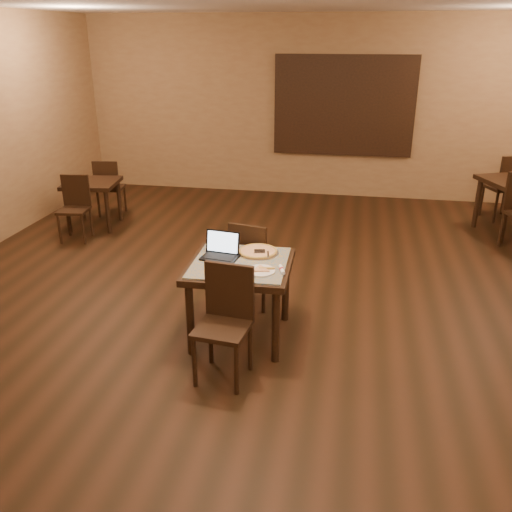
% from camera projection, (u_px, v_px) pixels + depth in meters
% --- Properties ---
extents(ground, '(10.00, 10.00, 0.00)m').
position_uv_depth(ground, '(263.00, 332.00, 5.23)').
color(ground, black).
rests_on(ground, ground).
extents(wall_back, '(8.00, 0.02, 3.00)m').
position_uv_depth(wall_back, '(314.00, 108.00, 9.21)').
color(wall_back, olive).
rests_on(wall_back, ground).
extents(mural, '(2.34, 0.05, 1.64)m').
position_uv_depth(mural, '(344.00, 106.00, 9.07)').
color(mural, navy).
rests_on(mural, wall_back).
extents(tiled_table, '(0.94, 0.94, 0.76)m').
position_uv_depth(tiled_table, '(240.00, 272.00, 4.94)').
color(tiled_table, black).
rests_on(tiled_table, ground).
extents(chair_main_near, '(0.46, 0.46, 0.96)m').
position_uv_depth(chair_main_near, '(226.00, 316.00, 4.42)').
color(chair_main_near, black).
rests_on(chair_main_near, ground).
extents(chair_main_far, '(0.48, 0.48, 0.93)m').
position_uv_depth(chair_main_far, '(251.00, 260.00, 5.55)').
color(chair_main_far, black).
rests_on(chair_main_far, ground).
extents(laptop, '(0.36, 0.30, 0.22)m').
position_uv_depth(laptop, '(221.00, 250.00, 5.00)').
color(laptop, black).
rests_on(laptop, tiled_table).
extents(plate, '(0.26, 0.26, 0.01)m').
position_uv_depth(plate, '(260.00, 271.00, 4.69)').
color(plate, white).
rests_on(plate, tiled_table).
extents(pizza_slice, '(0.21, 0.21, 0.02)m').
position_uv_depth(pizza_slice, '(260.00, 269.00, 4.69)').
color(pizza_slice, '#FBE4A7').
rests_on(pizza_slice, plate).
extents(pizza_pan, '(0.39, 0.39, 0.01)m').
position_uv_depth(pizza_pan, '(258.00, 253.00, 5.09)').
color(pizza_pan, silver).
rests_on(pizza_pan, tiled_table).
extents(pizza_whole, '(0.36, 0.36, 0.03)m').
position_uv_depth(pizza_whole, '(258.00, 251.00, 5.09)').
color(pizza_whole, '#FBE4A7').
rests_on(pizza_whole, pizza_pan).
extents(spatula, '(0.15, 0.26, 0.01)m').
position_uv_depth(spatula, '(260.00, 251.00, 5.06)').
color(spatula, silver).
rests_on(spatula, pizza_whole).
extents(napkin_roll, '(0.08, 0.16, 0.04)m').
position_uv_depth(napkin_roll, '(282.00, 270.00, 4.70)').
color(napkin_roll, white).
rests_on(napkin_roll, tiled_table).
extents(other_table_a_chair_far, '(0.57, 0.57, 1.02)m').
position_uv_depth(other_table_a_chair_far, '(507.00, 184.00, 8.17)').
color(other_table_a_chair_far, black).
rests_on(other_table_a_chair_far, ground).
extents(other_table_b, '(0.82, 0.82, 0.69)m').
position_uv_depth(other_table_b, '(92.00, 189.00, 7.92)').
color(other_table_b, black).
rests_on(other_table_b, ground).
extents(other_table_b_chair_near, '(0.43, 0.43, 0.89)m').
position_uv_depth(other_table_b_chair_near, '(75.00, 204.00, 7.47)').
color(other_table_b_chair_near, black).
rests_on(other_table_b_chair_near, ground).
extents(other_table_b_chair_far, '(0.43, 0.43, 0.89)m').
position_uv_depth(other_table_b_chair_far, '(109.00, 185.00, 8.41)').
color(other_table_b_chair_far, black).
rests_on(other_table_b_chair_far, ground).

